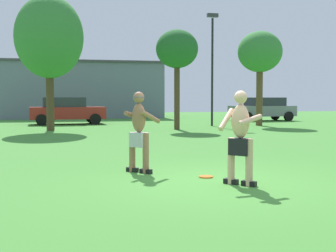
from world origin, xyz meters
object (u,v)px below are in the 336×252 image
at_px(player_with_cap, 139,128).
at_px(car_gray_far_end, 263,109).
at_px(frisbee, 206,177).
at_px(tree_behind_players, 177,50).
at_px(lamp_post, 212,58).
at_px(player_in_black, 240,136).
at_px(tree_right_field, 260,53).
at_px(car_red_near_post, 66,110).
at_px(tree_left_field, 49,38).

height_order(player_with_cap, car_gray_far_end, player_with_cap).
xyz_separation_m(frisbee, tree_behind_players, (2.60, 13.16, 3.85)).
height_order(car_gray_far_end, lamp_post, lamp_post).
bearing_deg(player_in_black, frisbee, 112.20).
height_order(player_in_black, tree_right_field, tree_right_field).
xyz_separation_m(lamp_post, tree_right_field, (2.68, -0.28, 0.30)).
distance_m(player_in_black, lamp_post, 17.28).
relative_size(car_red_near_post, tree_left_field, 0.70).
bearing_deg(tree_left_field, tree_right_field, 7.89).
bearing_deg(player_with_cap, tree_behind_players, 72.91).
bearing_deg(frisbee, tree_left_field, 104.15).
relative_size(player_with_cap, tree_behind_players, 0.35).
bearing_deg(tree_behind_players, tree_left_field, 175.51).
distance_m(frisbee, car_gray_far_end, 22.70).
relative_size(lamp_post, tree_behind_players, 1.26).
xyz_separation_m(player_with_cap, car_gray_far_end, (11.50, 19.35, -0.10)).
bearing_deg(car_gray_far_end, frisbee, -117.07).
bearing_deg(tree_left_field, player_with_cap, -79.99).
distance_m(tree_left_field, tree_right_field, 11.39).
bearing_deg(tree_behind_players, player_in_black, -99.11).
distance_m(tree_left_field, tree_behind_players, 6.08).
bearing_deg(tree_right_field, tree_behind_players, -158.74).
distance_m(car_red_near_post, tree_behind_players, 8.35).
bearing_deg(tree_behind_players, lamp_post, 42.16).
xyz_separation_m(player_in_black, lamp_post, (4.81, 16.35, 2.86)).
height_order(player_with_cap, car_red_near_post, player_with_cap).
height_order(lamp_post, tree_right_field, lamp_post).
xyz_separation_m(car_gray_far_end, lamp_post, (-5.16, -4.72, 2.91)).
bearing_deg(lamp_post, tree_left_field, -167.90).
relative_size(frisbee, car_gray_far_end, 0.06).
relative_size(player_in_black, frisbee, 5.98).
relative_size(tree_right_field, tree_behind_players, 1.08).
height_order(player_with_cap, tree_behind_players, tree_behind_players).
distance_m(player_in_black, tree_behind_players, 14.52).
xyz_separation_m(frisbee, car_red_near_post, (-2.71, 18.83, 0.81)).
height_order(player_in_black, tree_behind_players, tree_behind_players).
bearing_deg(tree_behind_players, frisbee, -101.19).
height_order(player_with_cap, frisbee, player_with_cap).
relative_size(car_gray_far_end, tree_left_field, 0.70).
relative_size(car_red_near_post, lamp_post, 0.72).
bearing_deg(tree_behind_players, car_gray_far_end, 42.36).
bearing_deg(player_with_cap, player_in_black, -48.22).
relative_size(car_gray_far_end, lamp_post, 0.71).
xyz_separation_m(player_with_cap, tree_behind_players, (3.78, 12.31, 2.95)).
bearing_deg(player_in_black, tree_right_field, 65.01).
bearing_deg(frisbee, player_with_cap, 144.27).
relative_size(frisbee, tree_right_field, 0.05).
xyz_separation_m(car_red_near_post, tree_right_field, (10.55, -3.63, 3.22)).
height_order(car_red_near_post, tree_right_field, tree_right_field).
height_order(frisbee, car_gray_far_end, car_gray_far_end).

